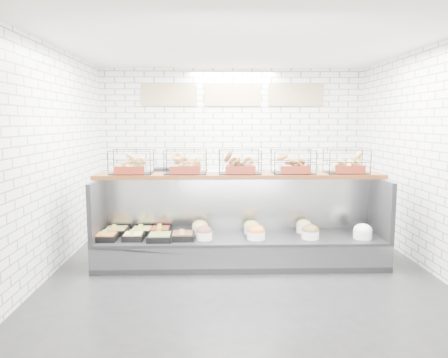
{
  "coord_description": "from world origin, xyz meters",
  "views": [
    {
      "loc": [
        -0.39,
        -5.66,
        1.99
      ],
      "look_at": [
        -0.22,
        0.45,
        1.19
      ],
      "focal_mm": 35.0,
      "sensor_mm": 36.0,
      "label": 1
    }
  ],
  "objects": [
    {
      "name": "room_shell",
      "position": [
        0.0,
        0.6,
        2.06
      ],
      "size": [
        5.02,
        5.51,
        3.01
      ],
      "color": "white",
      "rests_on": "ground"
    },
    {
      "name": "bagel_shelf",
      "position": [
        0.0,
        0.52,
        1.38
      ],
      "size": [
        4.1,
        0.5,
        0.4
      ],
      "color": "#4A250F",
      "rests_on": "display_case"
    },
    {
      "name": "ground",
      "position": [
        0.0,
        0.0,
        0.0
      ],
      "size": [
        5.5,
        5.5,
        0.0
      ],
      "primitive_type": "plane",
      "color": "black",
      "rests_on": "ground"
    },
    {
      "name": "prep_counter",
      "position": [
        -0.0,
        2.43,
        0.47
      ],
      "size": [
        4.0,
        0.6,
        1.2
      ],
      "color": "#93969B",
      "rests_on": "ground"
    },
    {
      "name": "display_case",
      "position": [
        -0.02,
        0.34,
        0.33
      ],
      "size": [
        4.0,
        0.9,
        1.2
      ],
      "color": "black",
      "rests_on": "ground"
    }
  ]
}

